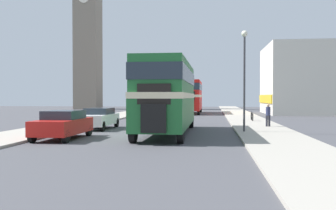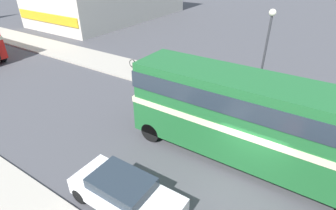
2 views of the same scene
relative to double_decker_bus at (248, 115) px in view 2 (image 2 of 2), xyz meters
name	(u,v)px [view 2 (image 2 of 2)]	position (x,y,z in m)	size (l,w,h in m)	color
ground_plane	(245,178)	(-1.07, -0.59, -2.42)	(120.00, 120.00, 0.00)	#47474C
sidewalk_right	(282,109)	(5.68, -0.59, -2.36)	(3.50, 120.00, 0.12)	#A8A093
double_decker_bus	(248,115)	(0.00, 0.00, 0.00)	(2.51, 10.70, 4.06)	#1E602D
car_parked_mid	(126,193)	(-4.94, 2.67, -1.69)	(1.72, 4.28, 1.39)	white
pedestrian_walking	(209,73)	(6.31, 4.65, -1.43)	(0.31, 0.31, 1.54)	#282833
bicycle_on_pavement	(138,65)	(5.87, 10.80, -1.94)	(0.05, 1.76, 0.78)	black
street_lamp	(266,49)	(4.39, 0.74, 1.54)	(0.36, 0.36, 5.86)	#38383D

